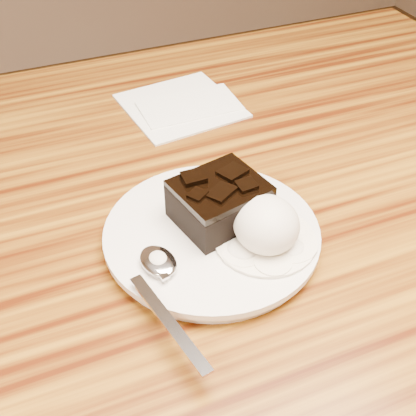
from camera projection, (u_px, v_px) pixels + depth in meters
name	position (u px, v px, depth m)	size (l,w,h in m)	color
dining_table	(181.00, 387.00, 0.87)	(1.20, 0.80, 0.75)	#381305
plate	(212.00, 236.00, 0.58)	(0.22, 0.22, 0.02)	silver
brownie	(219.00, 204.00, 0.57)	(0.09, 0.07, 0.04)	black
ice_cream_scoop	(266.00, 224.00, 0.54)	(0.07, 0.07, 0.05)	silver
melt_puddle	(265.00, 240.00, 0.56)	(0.10, 0.10, 0.00)	white
spoon	(158.00, 262.00, 0.53)	(0.03, 0.18, 0.01)	silver
napkin	(181.00, 105.00, 0.79)	(0.15, 0.15, 0.01)	white
crumb_a	(259.00, 212.00, 0.59)	(0.01, 0.01, 0.00)	black
crumb_b	(257.00, 252.00, 0.54)	(0.01, 0.01, 0.00)	black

